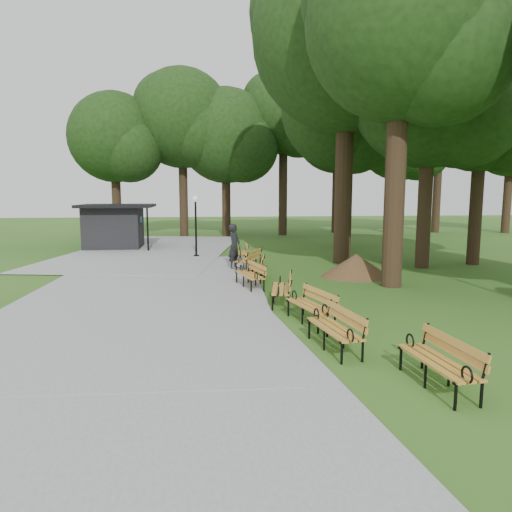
{
  "coord_description": "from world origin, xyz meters",
  "views": [
    {
      "loc": [
        -1.93,
        -12.36,
        3.26
      ],
      "look_at": [
        -0.22,
        3.25,
        1.1
      ],
      "focal_mm": 32.68,
      "sensor_mm": 36.0,
      "label": 1
    }
  ],
  "objects": [
    {
      "name": "bench_4",
      "position": [
        -0.44,
        3.25,
        0.44
      ],
      "size": [
        1.05,
        1.99,
        0.88
      ],
      "primitive_type": null,
      "rotation": [
        0.0,
        0.0,
        -1.35
      ],
      "color": "#B27929",
      "rests_on": "ground"
    },
    {
      "name": "person",
      "position": [
        -0.7,
        7.3,
        0.96
      ],
      "size": [
        0.73,
        0.84,
        1.93
      ],
      "primitive_type": "imported",
      "rotation": [
        0.0,
        0.0,
        1.1
      ],
      "color": "black",
      "rests_on": "ground"
    },
    {
      "name": "lawn_tree_4",
      "position": [
        6.01,
        14.4,
        8.0
      ],
      "size": [
        7.1,
        7.1,
        11.6
      ],
      "color": "black",
      "rests_on": "ground"
    },
    {
      "name": "bench_1",
      "position": [
        0.71,
        -3.22,
        0.44
      ],
      "size": [
        0.94,
        1.98,
        0.88
      ],
      "primitive_type": null,
      "rotation": [
        0.0,
        0.0,
        -1.41
      ],
      "color": "#B27929",
      "rests_on": "ground"
    },
    {
      "name": "path",
      "position": [
        -4.0,
        3.0,
        0.03
      ],
      "size": [
        12.0,
        38.0,
        0.06
      ],
      "primitive_type": "cube",
      "color": "gray",
      "rests_on": "ground"
    },
    {
      "name": "bench_0",
      "position": [
        1.91,
        -5.27,
        0.44
      ],
      "size": [
        0.81,
        1.95,
        0.88
      ],
      "primitive_type": null,
      "rotation": [
        0.0,
        0.0,
        -1.48
      ],
      "color": "#B27929",
      "rests_on": "ground"
    },
    {
      "name": "lawn_tree_1",
      "position": [
        7.43,
        6.75,
        7.51
      ],
      "size": [
        6.59,
        6.59,
        10.84
      ],
      "color": "black",
      "rests_on": "ground"
    },
    {
      "name": "lawn_tree_2",
      "position": [
        4.36,
        8.47,
        10.02
      ],
      "size": [
        8.41,
        8.41,
        14.28
      ],
      "color": "black",
      "rests_on": "ground"
    },
    {
      "name": "ground",
      "position": [
        0.0,
        0.0,
        0.0
      ],
      "size": [
        100.0,
        100.0,
        0.0
      ],
      "primitive_type": "plane",
      "color": "#295518",
      "rests_on": "ground"
    },
    {
      "name": "lamp_post",
      "position": [
        -2.39,
        11.18,
        2.23
      ],
      "size": [
        0.32,
        0.32,
        3.09
      ],
      "color": "black",
      "rests_on": "ground"
    },
    {
      "name": "lawn_tree_5",
      "position": [
        10.16,
        7.4,
        6.83
      ],
      "size": [
        5.47,
        5.47,
        9.61
      ],
      "color": "black",
      "rests_on": "ground"
    },
    {
      "name": "tree_backdrop",
      "position": [
        6.95,
        23.36,
        8.27
      ],
      "size": [
        37.59,
        9.31,
        16.55
      ],
      "primitive_type": null,
      "color": "black",
      "rests_on": "ground"
    },
    {
      "name": "bench_2",
      "position": [
        0.65,
        -1.27,
        0.44
      ],
      "size": [
        1.1,
        2.0,
        0.88
      ],
      "primitive_type": null,
      "rotation": [
        0.0,
        0.0,
        -1.32
      ],
      "color": "#B27929",
      "rests_on": "ground"
    },
    {
      "name": "bench_3",
      "position": [
        0.26,
        0.88,
        0.44
      ],
      "size": [
        0.98,
        1.99,
        0.88
      ],
      "primitive_type": null,
      "rotation": [
        0.0,
        0.0,
        -1.76
      ],
      "color": "#B27929",
      "rests_on": "ground"
    },
    {
      "name": "lawn_tree_0",
      "position": [
        4.49,
        2.98,
        8.6
      ],
      "size": [
        6.27,
        6.27,
        11.81
      ],
      "color": "black",
      "rests_on": "ground"
    },
    {
      "name": "dirt_mound",
      "position": [
        3.86,
        4.91,
        0.45
      ],
      "size": [
        2.29,
        2.29,
        0.89
      ],
      "primitive_type": "cone",
      "color": "#47301C",
      "rests_on": "ground"
    },
    {
      "name": "kiosk",
      "position": [
        -7.22,
        15.45,
        1.28
      ],
      "size": [
        4.11,
        3.58,
        2.56
      ],
      "primitive_type": null,
      "rotation": [
        0.0,
        0.0,
        0.01
      ],
      "color": "black",
      "rests_on": "ground"
    },
    {
      "name": "bench_5",
      "position": [
        -0.07,
        4.71,
        0.44
      ],
      "size": [
        0.96,
        1.98,
        0.88
      ],
      "primitive_type": null,
      "rotation": [
        0.0,
        0.0,
        -1.75
      ],
      "color": "#B27929",
      "rests_on": "ground"
    },
    {
      "name": "bench_7",
      "position": [
        -0.25,
        9.26,
        0.44
      ],
      "size": [
        0.73,
        1.93,
        0.88
      ],
      "primitive_type": null,
      "rotation": [
        0.0,
        0.0,
        -1.62
      ],
      "color": "#B27929",
      "rests_on": "ground"
    },
    {
      "name": "bench_6",
      "position": [
        -0.12,
        7.0,
        0.44
      ],
      "size": [
        1.43,
        1.98,
        0.88
      ],
      "primitive_type": null,
      "rotation": [
        0.0,
        0.0,
        -2.04
      ],
      "color": "#B27929",
      "rests_on": "ground"
    }
  ]
}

